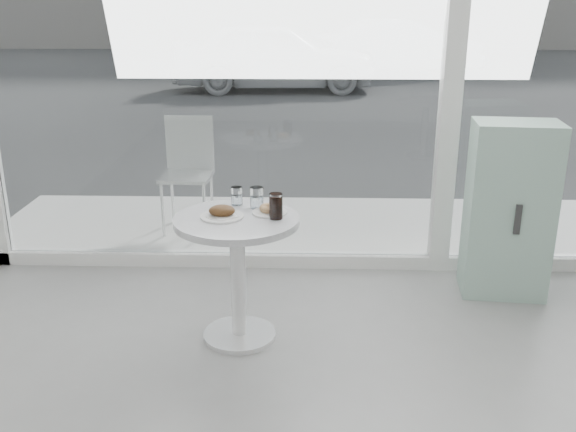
{
  "coord_description": "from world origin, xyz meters",
  "views": [
    {
      "loc": [
        -0.1,
        -1.54,
        1.97
      ],
      "look_at": [
        -0.2,
        1.7,
        0.85
      ],
      "focal_mm": 40.0,
      "sensor_mm": 36.0,
      "label": 1
    }
  ],
  "objects_px": {
    "plate_fritter": "(223,213)",
    "plate_donut": "(270,210)",
    "main_table": "(237,253)",
    "car_silver": "(398,47)",
    "car_white": "(275,56)",
    "water_tumbler_b": "(257,199)",
    "cola_glass": "(276,207)",
    "water_tumbler_a": "(237,197)",
    "patio_chair": "(188,166)",
    "mint_cabinet": "(509,210)"
  },
  "relations": [
    {
      "from": "mint_cabinet",
      "to": "plate_fritter",
      "type": "bearing_deg",
      "value": -153.5
    },
    {
      "from": "main_table",
      "to": "mint_cabinet",
      "type": "height_order",
      "value": "mint_cabinet"
    },
    {
      "from": "mint_cabinet",
      "to": "plate_donut",
      "type": "xyz_separation_m",
      "value": [
        -1.58,
        -0.62,
        0.19
      ]
    },
    {
      "from": "main_table",
      "to": "car_silver",
      "type": "distance_m",
      "value": 14.1
    },
    {
      "from": "water_tumbler_a",
      "to": "patio_chair",
      "type": "bearing_deg",
      "value": 110.34
    },
    {
      "from": "main_table",
      "to": "mint_cabinet",
      "type": "distance_m",
      "value": 1.9
    },
    {
      "from": "plate_donut",
      "to": "plate_fritter",
      "type": "bearing_deg",
      "value": -163.96
    },
    {
      "from": "patio_chair",
      "to": "plate_donut",
      "type": "height_order",
      "value": "patio_chair"
    },
    {
      "from": "car_white",
      "to": "water_tumbler_a",
      "type": "distance_m",
      "value": 10.49
    },
    {
      "from": "mint_cabinet",
      "to": "plate_fritter",
      "type": "relative_size",
      "value": 4.8
    },
    {
      "from": "car_white",
      "to": "car_silver",
      "type": "xyz_separation_m",
      "value": [
        3.07,
        3.11,
        -0.03
      ]
    },
    {
      "from": "car_silver",
      "to": "plate_donut",
      "type": "height_order",
      "value": "car_silver"
    },
    {
      "from": "patio_chair",
      "to": "cola_glass",
      "type": "distance_m",
      "value": 2.03
    },
    {
      "from": "plate_donut",
      "to": "water_tumbler_a",
      "type": "bearing_deg",
      "value": 142.47
    },
    {
      "from": "plate_fritter",
      "to": "water_tumbler_b",
      "type": "bearing_deg",
      "value": 44.22
    },
    {
      "from": "plate_fritter",
      "to": "plate_donut",
      "type": "bearing_deg",
      "value": 16.04
    },
    {
      "from": "plate_donut",
      "to": "car_white",
      "type": "bearing_deg",
      "value": 92.67
    },
    {
      "from": "plate_donut",
      "to": "water_tumbler_a",
      "type": "distance_m",
      "value": 0.26
    },
    {
      "from": "plate_donut",
      "to": "water_tumbler_a",
      "type": "xyz_separation_m",
      "value": [
        -0.21,
        0.16,
        0.03
      ]
    },
    {
      "from": "main_table",
      "to": "plate_fritter",
      "type": "xyz_separation_m",
      "value": [
        -0.08,
        -0.0,
        0.25
      ]
    },
    {
      "from": "car_silver",
      "to": "plate_fritter",
      "type": "relative_size",
      "value": 17.04
    },
    {
      "from": "water_tumbler_b",
      "to": "patio_chair",
      "type": "bearing_deg",
      "value": 113.45
    },
    {
      "from": "plate_fritter",
      "to": "plate_donut",
      "type": "xyz_separation_m",
      "value": [
        0.26,
        0.08,
        -0.01
      ]
    },
    {
      "from": "mint_cabinet",
      "to": "cola_glass",
      "type": "bearing_deg",
      "value": -149.47
    },
    {
      "from": "plate_donut",
      "to": "main_table",
      "type": "bearing_deg",
      "value": -157.99
    },
    {
      "from": "car_silver",
      "to": "water_tumbler_a",
      "type": "distance_m",
      "value": 13.88
    },
    {
      "from": "patio_chair",
      "to": "water_tumbler_a",
      "type": "relative_size",
      "value": 8.65
    },
    {
      "from": "plate_fritter",
      "to": "water_tumbler_a",
      "type": "distance_m",
      "value": 0.24
    },
    {
      "from": "cola_glass",
      "to": "plate_fritter",
      "type": "bearing_deg",
      "value": 177.72
    },
    {
      "from": "main_table",
      "to": "car_silver",
      "type": "relative_size",
      "value": 0.18
    },
    {
      "from": "car_silver",
      "to": "cola_glass",
      "type": "height_order",
      "value": "car_silver"
    },
    {
      "from": "patio_chair",
      "to": "cola_glass",
      "type": "relative_size",
      "value": 6.5
    },
    {
      "from": "water_tumbler_a",
      "to": "plate_donut",
      "type": "bearing_deg",
      "value": -37.53
    },
    {
      "from": "patio_chair",
      "to": "car_silver",
      "type": "relative_size",
      "value": 0.23
    },
    {
      "from": "car_silver",
      "to": "plate_donut",
      "type": "relative_size",
      "value": 20.81
    },
    {
      "from": "car_white",
      "to": "plate_fritter",
      "type": "height_order",
      "value": "car_white"
    },
    {
      "from": "car_white",
      "to": "plate_donut",
      "type": "relative_size",
      "value": 21.1
    },
    {
      "from": "water_tumbler_b",
      "to": "cola_glass",
      "type": "bearing_deg",
      "value": -57.0
    },
    {
      "from": "water_tumbler_a",
      "to": "water_tumbler_b",
      "type": "xyz_separation_m",
      "value": [
        0.13,
        -0.06,
        0.01
      ]
    },
    {
      "from": "car_silver",
      "to": "water_tumbler_a",
      "type": "height_order",
      "value": "car_silver"
    },
    {
      "from": "main_table",
      "to": "car_silver",
      "type": "xyz_separation_m",
      "value": [
        2.76,
        13.83,
        0.15
      ]
    },
    {
      "from": "main_table",
      "to": "water_tumbler_b",
      "type": "height_order",
      "value": "water_tumbler_b"
    },
    {
      "from": "main_table",
      "to": "car_white",
      "type": "relative_size",
      "value": 0.18
    },
    {
      "from": "car_silver",
      "to": "plate_donut",
      "type": "xyz_separation_m",
      "value": [
        -2.57,
        -13.75,
        0.09
      ]
    },
    {
      "from": "car_white",
      "to": "water_tumbler_b",
      "type": "relative_size",
      "value": 33.7
    },
    {
      "from": "plate_fritter",
      "to": "car_silver",
      "type": "bearing_deg",
      "value": 78.4
    },
    {
      "from": "car_white",
      "to": "plate_fritter",
      "type": "xyz_separation_m",
      "value": [
        0.23,
        -10.72,
        0.06
      ]
    },
    {
      "from": "car_silver",
      "to": "patio_chair",
      "type": "bearing_deg",
      "value": 149.28
    },
    {
      "from": "plate_donut",
      "to": "cola_glass",
      "type": "height_order",
      "value": "cola_glass"
    },
    {
      "from": "main_table",
      "to": "patio_chair",
      "type": "distance_m",
      "value": 1.93
    }
  ]
}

